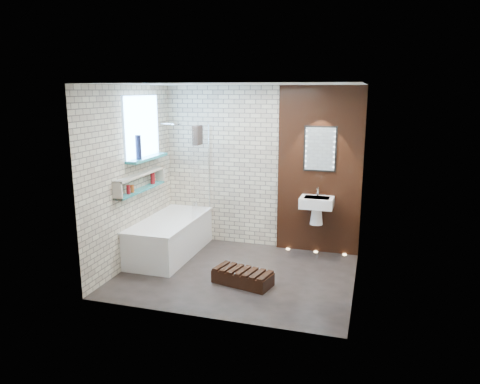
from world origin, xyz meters
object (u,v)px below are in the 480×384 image
(led_mirror, at_px, (320,149))
(washbasin, at_px, (317,206))
(bathtub, at_px, (170,237))
(walnut_step, at_px, (243,278))
(bath_screen, at_px, (201,171))

(led_mirror, bearing_deg, washbasin, -90.00)
(bathtub, height_order, led_mirror, led_mirror)
(led_mirror, xyz_separation_m, walnut_step, (-0.78, -1.53, -1.56))
(led_mirror, bearing_deg, bathtub, -160.22)
(bath_screen, bearing_deg, walnut_step, -48.81)
(bath_screen, relative_size, led_mirror, 2.00)
(washbasin, distance_m, walnut_step, 1.73)
(washbasin, distance_m, led_mirror, 0.88)
(bathtub, bearing_deg, washbasin, 16.01)
(led_mirror, height_order, walnut_step, led_mirror)
(bath_screen, bearing_deg, washbasin, 5.78)
(bathtub, xyz_separation_m, led_mirror, (2.17, 0.78, 1.36))
(bathtub, xyz_separation_m, washbasin, (2.17, 0.62, 0.50))
(led_mirror, bearing_deg, walnut_step, -116.93)
(led_mirror, relative_size, walnut_step, 0.90)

